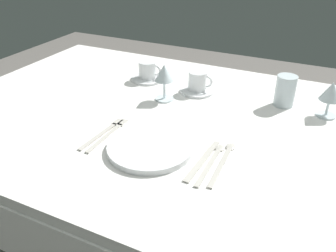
{
  "coord_description": "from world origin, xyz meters",
  "views": [
    {
      "loc": [
        0.39,
        -0.97,
        1.31
      ],
      "look_at": [
        -0.03,
        -0.09,
        0.76
      ],
      "focal_mm": 37.71,
      "sensor_mm": 36.0,
      "label": 1
    }
  ],
  "objects_px": {
    "dinner_knife": "(202,161)",
    "spoon_soup": "(213,159)",
    "coffee_cup_right": "(198,81)",
    "spoon_dessert": "(225,158)",
    "coffee_cup_left": "(148,70)",
    "fork_outer": "(109,134)",
    "drink_tumbler": "(285,93)",
    "wine_glass_left": "(164,75)",
    "wine_glass_centre": "(331,93)",
    "fork_inner": "(104,132)",
    "dinner_plate": "(150,147)"
  },
  "relations": [
    {
      "from": "wine_glass_centre",
      "to": "wine_glass_left",
      "type": "relative_size",
      "value": 0.91
    },
    {
      "from": "dinner_plate",
      "to": "dinner_knife",
      "type": "xyz_separation_m",
      "value": [
        0.16,
        0.01,
        -0.01
      ]
    },
    {
      "from": "spoon_soup",
      "to": "spoon_dessert",
      "type": "relative_size",
      "value": 0.96
    },
    {
      "from": "spoon_soup",
      "to": "coffee_cup_right",
      "type": "bearing_deg",
      "value": 116.91
    },
    {
      "from": "spoon_dessert",
      "to": "drink_tumbler",
      "type": "relative_size",
      "value": 2.0
    },
    {
      "from": "dinner_plate",
      "to": "fork_outer",
      "type": "relative_size",
      "value": 1.16
    },
    {
      "from": "wine_glass_centre",
      "to": "coffee_cup_left",
      "type": "bearing_deg",
      "value": 177.83
    },
    {
      "from": "spoon_dessert",
      "to": "coffee_cup_left",
      "type": "bearing_deg",
      "value": 138.07
    },
    {
      "from": "spoon_soup",
      "to": "spoon_dessert",
      "type": "xyz_separation_m",
      "value": [
        0.03,
        0.02,
        0.0
      ]
    },
    {
      "from": "dinner_plate",
      "to": "fork_inner",
      "type": "bearing_deg",
      "value": 173.16
    },
    {
      "from": "fork_outer",
      "to": "spoon_soup",
      "type": "distance_m",
      "value": 0.34
    },
    {
      "from": "dinner_knife",
      "to": "wine_glass_centre",
      "type": "relative_size",
      "value": 1.74
    },
    {
      "from": "fork_outer",
      "to": "coffee_cup_right",
      "type": "height_order",
      "value": "coffee_cup_right"
    },
    {
      "from": "coffee_cup_right",
      "to": "wine_glass_centre",
      "type": "bearing_deg",
      "value": 0.12
    },
    {
      "from": "spoon_soup",
      "to": "wine_glass_centre",
      "type": "height_order",
      "value": "wine_glass_centre"
    },
    {
      "from": "fork_outer",
      "to": "spoon_dessert",
      "type": "distance_m",
      "value": 0.37
    },
    {
      "from": "dinner_knife",
      "to": "spoon_soup",
      "type": "height_order",
      "value": "spoon_soup"
    },
    {
      "from": "dinner_knife",
      "to": "fork_inner",
      "type": "bearing_deg",
      "value": 177.79
    },
    {
      "from": "spoon_dessert",
      "to": "wine_glass_left",
      "type": "height_order",
      "value": "wine_glass_left"
    },
    {
      "from": "drink_tumbler",
      "to": "wine_glass_centre",
      "type": "bearing_deg",
      "value": -9.3
    },
    {
      "from": "coffee_cup_left",
      "to": "fork_outer",
      "type": "bearing_deg",
      "value": -76.7
    },
    {
      "from": "coffee_cup_left",
      "to": "dinner_knife",
      "type": "bearing_deg",
      "value": -47.92
    },
    {
      "from": "dinner_knife",
      "to": "drink_tumbler",
      "type": "height_order",
      "value": "drink_tumbler"
    },
    {
      "from": "spoon_soup",
      "to": "wine_glass_left",
      "type": "relative_size",
      "value": 1.57
    },
    {
      "from": "dinner_plate",
      "to": "spoon_dessert",
      "type": "height_order",
      "value": "dinner_plate"
    },
    {
      "from": "dinner_plate",
      "to": "wine_glass_left",
      "type": "relative_size",
      "value": 1.82
    },
    {
      "from": "wine_glass_centre",
      "to": "coffee_cup_right",
      "type": "bearing_deg",
      "value": -179.88
    },
    {
      "from": "dinner_plate",
      "to": "wine_glass_left",
      "type": "height_order",
      "value": "wine_glass_left"
    },
    {
      "from": "fork_outer",
      "to": "fork_inner",
      "type": "xyz_separation_m",
      "value": [
        -0.02,
        -0.0,
        0.0
      ]
    },
    {
      "from": "spoon_dessert",
      "to": "drink_tumbler",
      "type": "height_order",
      "value": "drink_tumbler"
    },
    {
      "from": "dinner_knife",
      "to": "spoon_soup",
      "type": "distance_m",
      "value": 0.04
    },
    {
      "from": "fork_inner",
      "to": "dinner_knife",
      "type": "height_order",
      "value": "same"
    },
    {
      "from": "wine_glass_left",
      "to": "fork_outer",
      "type": "bearing_deg",
      "value": -97.87
    },
    {
      "from": "dinner_knife",
      "to": "wine_glass_centre",
      "type": "xyz_separation_m",
      "value": [
        0.29,
        0.44,
        0.08
      ]
    },
    {
      "from": "fork_outer",
      "to": "drink_tumbler",
      "type": "relative_size",
      "value": 1.92
    },
    {
      "from": "spoon_soup",
      "to": "coffee_cup_left",
      "type": "relative_size",
      "value": 2.18
    },
    {
      "from": "fork_inner",
      "to": "drink_tumbler",
      "type": "xyz_separation_m",
      "value": [
        0.48,
        0.45,
        0.05
      ]
    },
    {
      "from": "spoon_dessert",
      "to": "wine_glass_centre",
      "type": "relative_size",
      "value": 1.81
    },
    {
      "from": "coffee_cup_right",
      "to": "spoon_soup",
      "type": "bearing_deg",
      "value": -63.09
    },
    {
      "from": "fork_outer",
      "to": "dinner_knife",
      "type": "bearing_deg",
      "value": -2.63
    },
    {
      "from": "coffee_cup_right",
      "to": "wine_glass_centre",
      "type": "distance_m",
      "value": 0.48
    },
    {
      "from": "spoon_soup",
      "to": "coffee_cup_right",
      "type": "xyz_separation_m",
      "value": [
        -0.21,
        0.42,
        0.04
      ]
    },
    {
      "from": "dinner_plate",
      "to": "fork_outer",
      "type": "bearing_deg",
      "value": 171.7
    },
    {
      "from": "wine_glass_centre",
      "to": "drink_tumbler",
      "type": "relative_size",
      "value": 1.1
    },
    {
      "from": "fork_outer",
      "to": "spoon_dessert",
      "type": "height_order",
      "value": "spoon_dessert"
    },
    {
      "from": "dinner_plate",
      "to": "fork_outer",
      "type": "xyz_separation_m",
      "value": [
        -0.16,
        0.02,
        -0.01
      ]
    },
    {
      "from": "spoon_soup",
      "to": "drink_tumbler",
      "type": "relative_size",
      "value": 1.91
    },
    {
      "from": "dinner_plate",
      "to": "coffee_cup_left",
      "type": "xyz_separation_m",
      "value": [
        -0.27,
        0.48,
        0.04
      ]
    },
    {
      "from": "fork_outer",
      "to": "drink_tumbler",
      "type": "distance_m",
      "value": 0.64
    },
    {
      "from": "dinner_knife",
      "to": "wine_glass_left",
      "type": "xyz_separation_m",
      "value": [
        -0.27,
        0.32,
        0.1
      ]
    }
  ]
}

